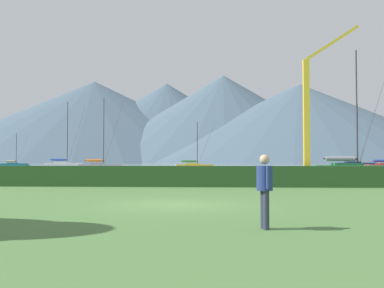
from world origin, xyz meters
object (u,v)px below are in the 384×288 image
object	(u,v)px
sailboat_slip_1	(355,165)
sailboat_slip_3	(352,170)
sailboat_slip_5	(195,167)
sailboat_slip_6	(64,165)
sailboat_slip_4	(101,166)
sailboat_slip_2	(14,165)
dock_crane	(309,120)
person_seated_viewer	(265,185)

from	to	relation	value
sailboat_slip_1	sailboat_slip_3	size ratio (longest dim) A/B	1.08
sailboat_slip_5	sailboat_slip_6	distance (m)	28.28
sailboat_slip_4	sailboat_slip_3	bearing A→B (deg)	-57.16
sailboat_slip_6	sailboat_slip_2	bearing A→B (deg)	121.32
sailboat_slip_6	dock_crane	size ratio (longest dim) A/B	0.65
sailboat_slip_1	sailboat_slip_5	distance (m)	36.10
sailboat_slip_2	sailboat_slip_6	size ratio (longest dim) A/B	0.63
sailboat_slip_5	dock_crane	bearing A→B (deg)	-45.98
person_seated_viewer	sailboat_slip_5	bearing A→B (deg)	81.94
sailboat_slip_3	sailboat_slip_4	world-z (taller)	sailboat_slip_3
sailboat_slip_5	sailboat_slip_1	bearing A→B (deg)	21.55
sailboat_slip_4	sailboat_slip_6	bearing A→B (deg)	111.54
sailboat_slip_1	sailboat_slip_4	world-z (taller)	sailboat_slip_1
sailboat_slip_3	dock_crane	bearing A→B (deg)	89.65
sailboat_slip_5	person_seated_viewer	world-z (taller)	sailboat_slip_5
sailboat_slip_4	sailboat_slip_5	world-z (taller)	sailboat_slip_4
sailboat_slip_5	person_seated_viewer	distance (m)	65.26
sailboat_slip_4	sailboat_slip_1	bearing A→B (deg)	9.48
sailboat_slip_4	sailboat_slip_6	size ratio (longest dim) A/B	0.90
sailboat_slip_4	person_seated_viewer	world-z (taller)	sailboat_slip_4
sailboat_slip_1	person_seated_viewer	world-z (taller)	sailboat_slip_1
sailboat_slip_5	sailboat_slip_6	bearing A→B (deg)	148.99
person_seated_viewer	dock_crane	world-z (taller)	dock_crane
sailboat_slip_3	sailboat_slip_4	xyz separation A→B (m)	(-31.60, 28.09, -0.05)
sailboat_slip_4	dock_crane	size ratio (longest dim) A/B	0.58
sailboat_slip_4	dock_crane	xyz separation A→B (m)	(31.25, -8.98, 6.41)
sailboat_slip_6	dock_crane	xyz separation A→B (m)	(42.38, -23.72, 6.34)
sailboat_slip_2	person_seated_viewer	size ratio (longest dim) A/B	4.96
sailboat_slip_1	sailboat_slip_4	bearing A→B (deg)	-158.06
sailboat_slip_1	person_seated_viewer	bearing A→B (deg)	-110.46
sailboat_slip_2	sailboat_slip_4	bearing A→B (deg)	-55.59
person_seated_viewer	dock_crane	size ratio (longest dim) A/B	0.08
sailboat_slip_1	sailboat_slip_2	bearing A→B (deg)	168.58
sailboat_slip_3	sailboat_slip_5	bearing A→B (deg)	116.26
person_seated_viewer	sailboat_slip_6	bearing A→B (deg)	99.67
sailboat_slip_2	sailboat_slip_5	size ratio (longest dim) A/B	1.02
sailboat_slip_4	sailboat_slip_6	world-z (taller)	sailboat_slip_6
sailboat_slip_3	person_seated_viewer	xyz separation A→B (m)	(-11.29, -33.21, 0.28)
dock_crane	sailboat_slip_3	bearing A→B (deg)	-88.94
sailboat_slip_1	sailboat_slip_3	world-z (taller)	sailboat_slip_1
sailboat_slip_1	sailboat_slip_4	xyz separation A→B (m)	(-46.29, -21.59, -0.10)
sailboat_slip_4	sailboat_slip_5	bearing A→B (deg)	-1.49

